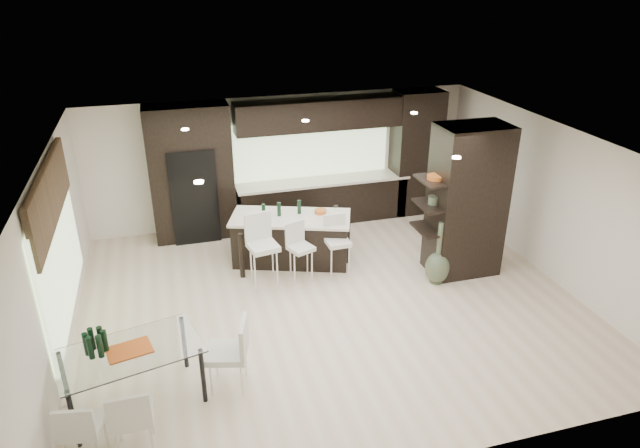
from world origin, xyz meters
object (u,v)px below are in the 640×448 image
object	(u,v)px
stool_right	(337,252)
chair_end	(228,357)
stool_left	(264,259)
chair_far	(84,431)
floor_vase	(439,253)
chair_near	(133,420)
bench	(305,246)
kitchen_island	(291,239)
stool_mid	(301,258)
dining_table	(134,377)

from	to	relation	value
stool_right	chair_end	size ratio (longest dim) A/B	0.98
stool_left	chair_end	world-z (taller)	stool_left
chair_far	chair_end	distance (m)	1.87
floor_vase	chair_far	world-z (taller)	floor_vase
chair_near	bench	bearing A→B (deg)	52.45
kitchen_island	chair_far	world-z (taller)	kitchen_island
chair_far	stool_right	bearing A→B (deg)	49.24
stool_mid	floor_vase	world-z (taller)	floor_vase
stool_mid	chair_far	world-z (taller)	stool_mid
kitchen_island	stool_left	bearing A→B (deg)	-110.06
stool_left	dining_table	bearing A→B (deg)	-142.05
floor_vase	chair_end	size ratio (longest dim) A/B	1.24
bench	dining_table	bearing A→B (deg)	-122.06
kitchen_island	stool_right	size ratio (longest dim) A/B	2.38
stool_right	chair_end	world-z (taller)	chair_end
dining_table	chair_far	xyz separation A→B (m)	(-0.53, -0.77, -0.01)
chair_end	floor_vase	bearing A→B (deg)	-50.55
kitchen_island	chair_near	bearing A→B (deg)	-105.27
stool_right	floor_vase	size ratio (longest dim) A/B	0.79
chair_near	chair_end	size ratio (longest dim) A/B	0.92
chair_near	floor_vase	bearing A→B (deg)	25.77
dining_table	chair_end	distance (m)	1.18
stool_left	stool_right	world-z (taller)	stool_left
stool_right	stool_mid	bearing A→B (deg)	177.14
dining_table	chair_far	world-z (taller)	dining_table
stool_left	dining_table	xyz separation A→B (m)	(-2.11, -2.39, -0.12)
bench	chair_far	world-z (taller)	chair_far
bench	dining_table	size ratio (longest dim) A/B	0.68
kitchen_island	dining_table	bearing A→B (deg)	-111.40
dining_table	chair_far	distance (m)	0.93
kitchen_island	chair_end	xyz separation A→B (m)	(-1.60, -3.18, 0.01)
stool_right	chair_near	distance (m)	4.70
bench	floor_vase	size ratio (longest dim) A/B	1.00
kitchen_island	chair_far	xyz separation A→B (m)	(-3.30, -3.95, -0.06)
stool_mid	bench	xyz separation A→B (m)	(0.28, 0.83, -0.21)
kitchen_island	floor_vase	xyz separation A→B (m)	(2.26, -1.48, 0.13)
bench	chair_end	xyz separation A→B (m)	(-1.87, -3.26, 0.24)
stool_mid	stool_right	world-z (taller)	stool_right
stool_left	chair_far	xyz separation A→B (m)	(-2.64, -3.15, -0.14)
stool_left	floor_vase	world-z (taller)	floor_vase
stool_mid	floor_vase	xyz separation A→B (m)	(2.26, -0.73, 0.14)
stool_left	bench	bearing A→B (deg)	32.31
chair_far	chair_end	bearing A→B (deg)	34.71
bench	chair_end	size ratio (longest dim) A/B	1.24
bench	chair_end	distance (m)	3.77
stool_left	chair_far	bearing A→B (deg)	-140.47
floor_vase	chair_far	bearing A→B (deg)	-156.06
stool_left	bench	size ratio (longest dim) A/B	0.92
stool_right	dining_table	world-z (taller)	stool_right
stool_mid	kitchen_island	bearing A→B (deg)	68.64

